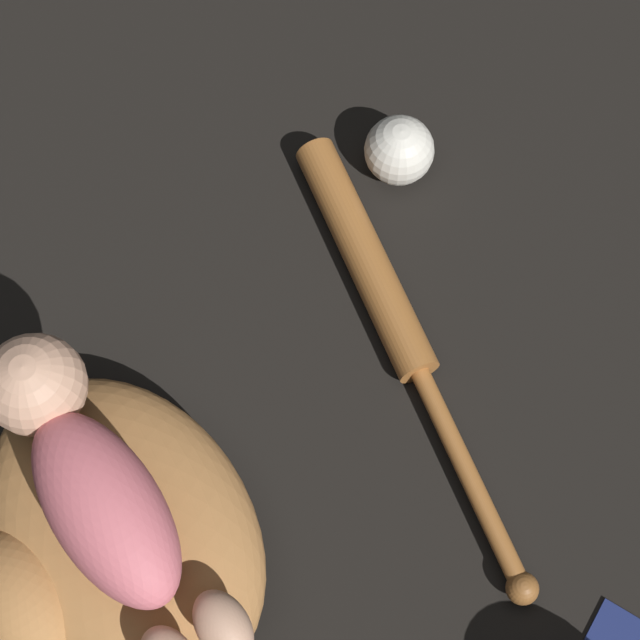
{
  "coord_description": "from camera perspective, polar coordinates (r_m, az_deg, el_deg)",
  "views": [
    {
      "loc": [
        -0.19,
        -0.15,
        1.06
      ],
      "look_at": [
        0.21,
        -0.22,
        0.07
      ],
      "focal_mm": 60.0,
      "sensor_mm": 36.0,
      "label": 1
    }
  ],
  "objects": [
    {
      "name": "ground_plane",
      "position": [
        1.09,
        -9.73,
        -13.38
      ],
      "size": [
        6.0,
        6.0,
        0.0
      ],
      "primitive_type": "plane",
      "color": "black"
    },
    {
      "name": "baseball_glove",
      "position": [
        1.04,
        -11.05,
        -11.47
      ],
      "size": [
        0.4,
        0.36,
        0.1
      ],
      "color": "#A8703D",
      "rests_on": "ground"
    },
    {
      "name": "baby_figure",
      "position": [
        0.96,
        -11.88,
        -8.46
      ],
      "size": [
        0.34,
        0.22,
        0.09
      ],
      "color": "#D16670",
      "rests_on": "baseball_glove"
    },
    {
      "name": "baseball_bat",
      "position": [
        1.13,
        3.47,
        1.15
      ],
      "size": [
        0.53,
        0.15,
        0.04
      ],
      "color": "#9E602D",
      "rests_on": "ground"
    },
    {
      "name": "baseball",
      "position": [
        1.2,
        4.25,
        9.02
      ],
      "size": [
        0.08,
        0.08,
        0.08
      ],
      "color": "silver",
      "rests_on": "ground"
    }
  ]
}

